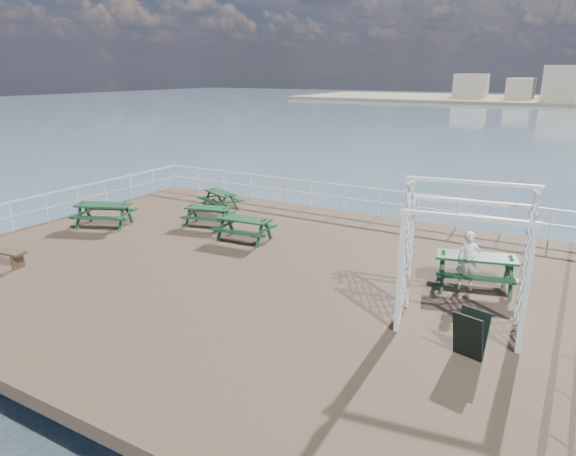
# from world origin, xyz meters

# --- Properties ---
(ground) EXTENTS (18.00, 14.00, 0.30)m
(ground) POSITION_xyz_m (0.00, 0.00, -0.15)
(ground) COLOR brown
(ground) RESTS_ON ground
(railing) EXTENTS (17.77, 13.76, 1.10)m
(railing) POSITION_xyz_m (-0.07, 2.57, 0.87)
(railing) COLOR silver
(railing) RESTS_ON ground
(picnic_table_a) EXTENTS (2.35, 2.15, 0.93)m
(picnic_table_a) POSITION_xyz_m (-6.66, 0.71, 0.59)
(picnic_table_a) COLOR #12341D
(picnic_table_a) RESTS_ON ground
(picnic_table_b) EXTENTS (1.98, 1.83, 0.77)m
(picnic_table_b) POSITION_xyz_m (-4.56, 4.80, 0.49)
(picnic_table_b) COLOR #12341D
(picnic_table_b) RESTS_ON ground
(picnic_table_c) EXTENTS (2.31, 2.04, 0.96)m
(picnic_table_c) POSITION_xyz_m (5.98, 1.71, 0.61)
(picnic_table_c) COLOR #12341D
(picnic_table_c) RESTS_ON ground
(picnic_table_d) EXTENTS (1.86, 1.64, 0.78)m
(picnic_table_d) POSITION_xyz_m (-3.44, 2.62, 0.50)
(picnic_table_d) COLOR #12341D
(picnic_table_d) RESTS_ON ground
(picnic_table_e) EXTENTS (1.86, 1.55, 0.85)m
(picnic_table_e) POSITION_xyz_m (-1.35, 1.88, 0.55)
(picnic_table_e) COLOR #12341D
(picnic_table_e) RESTS_ON ground
(flat_bench_near) EXTENTS (1.74, 0.59, 0.49)m
(flat_bench_near) POSITION_xyz_m (-6.07, -3.51, 0.37)
(flat_bench_near) COLOR #4F3F28
(flat_bench_near) RESTS_ON ground
(trellis_arbor) EXTENTS (2.79, 1.76, 3.26)m
(trellis_arbor) POSITION_xyz_m (6.11, -0.79, 1.45)
(trellis_arbor) COLOR silver
(trellis_arbor) RESTS_ON ground
(sandwich_board) EXTENTS (0.68, 0.57, 0.97)m
(sandwich_board) POSITION_xyz_m (6.58, -1.94, 0.47)
(sandwich_board) COLOR black
(sandwich_board) RESTS_ON ground
(person) EXTENTS (0.63, 0.49, 1.53)m
(person) POSITION_xyz_m (5.83, 1.42, 0.77)
(person) COLOR silver
(person) RESTS_ON ground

